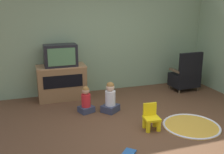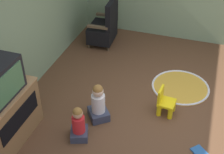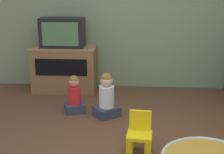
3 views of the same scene
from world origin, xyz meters
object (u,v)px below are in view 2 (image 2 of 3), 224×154
(tv_cabinet, at_px, (4,117))
(yellow_kid_chair, at_px, (165,103))
(child_watching_center, at_px, (79,125))
(book, at_px, (200,152))
(child_watching_left, at_px, (98,104))
(black_armchair, at_px, (104,28))

(tv_cabinet, bearing_deg, yellow_kid_chair, -58.24)
(child_watching_center, distance_m, book, 1.73)
(child_watching_center, bearing_deg, tv_cabinet, 89.13)
(child_watching_left, xyz_separation_m, child_watching_center, (-0.47, 0.12, -0.03))
(child_watching_left, bearing_deg, child_watching_center, 127.51)
(yellow_kid_chair, height_order, book, yellow_kid_chair)
(yellow_kid_chair, relative_size, child_watching_center, 0.82)
(child_watching_left, bearing_deg, book, -136.31)
(child_watching_left, bearing_deg, yellow_kid_chair, -103.18)
(yellow_kid_chair, bearing_deg, book, -132.13)
(yellow_kid_chair, bearing_deg, tv_cabinet, 126.60)
(tv_cabinet, relative_size, child_watching_center, 1.99)
(tv_cabinet, bearing_deg, child_watching_center, -70.37)
(tv_cabinet, height_order, child_watching_center, tv_cabinet)
(black_armchair, height_order, child_watching_center, black_armchair)
(tv_cabinet, xyz_separation_m, child_watching_left, (0.82, -1.08, -0.13))
(yellow_kid_chair, xyz_separation_m, child_watching_center, (-0.91, 1.07, 0.05))
(child_watching_center, relative_size, book, 1.98)
(black_armchair, height_order, yellow_kid_chair, black_armchair)
(yellow_kid_chair, relative_size, child_watching_left, 0.72)
(yellow_kid_chair, distance_m, book, 0.93)
(tv_cabinet, xyz_separation_m, child_watching_center, (0.34, -0.96, -0.16))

